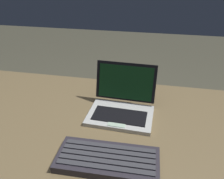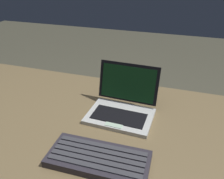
% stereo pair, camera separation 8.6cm
% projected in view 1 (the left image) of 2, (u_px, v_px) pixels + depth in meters
% --- Properties ---
extents(desk, '(1.65, 0.73, 0.72)m').
position_uv_depth(desk, '(95.00, 135.00, 0.91)').
color(desk, brown).
rests_on(desk, ground).
extents(laptop_front, '(0.26, 0.23, 0.19)m').
position_uv_depth(laptop_front, '(122.00, 105.00, 0.92)').
color(laptop_front, '#BBBCB7').
rests_on(laptop_front, desk).
extents(external_keyboard, '(0.32, 0.15, 0.03)m').
position_uv_depth(external_keyboard, '(108.00, 159.00, 0.70)').
color(external_keyboard, '#2B272F').
rests_on(external_keyboard, desk).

